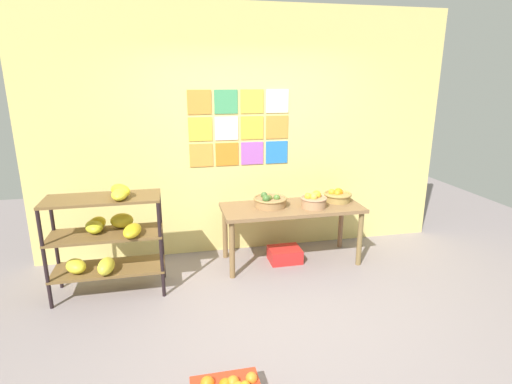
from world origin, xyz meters
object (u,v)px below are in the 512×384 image
(fruit_basket_left, at_px, (314,201))
(fruit_basket_centre, at_px, (337,196))
(fruit_basket_right, at_px, (270,201))
(banana_shelf_unit, at_px, (107,233))
(produce_crate_under_table, at_px, (285,255))
(display_table, at_px, (292,213))

(fruit_basket_left, distance_m, fruit_basket_centre, 0.40)
(fruit_basket_left, height_order, fruit_basket_right, fruit_basket_left)
(banana_shelf_unit, relative_size, fruit_basket_centre, 3.40)
(fruit_basket_centre, height_order, produce_crate_under_table, fruit_basket_centre)
(fruit_basket_right, bearing_deg, fruit_basket_centre, 2.12)
(display_table, relative_size, produce_crate_under_table, 4.33)
(display_table, distance_m, fruit_basket_centre, 0.61)
(banana_shelf_unit, height_order, display_table, banana_shelf_unit)
(display_table, bearing_deg, fruit_basket_centre, 7.36)
(fruit_basket_centre, bearing_deg, banana_shelf_unit, -171.43)
(banana_shelf_unit, height_order, fruit_basket_left, banana_shelf_unit)
(display_table, height_order, fruit_basket_left, fruit_basket_left)
(fruit_basket_left, height_order, fruit_basket_centre, fruit_basket_left)
(fruit_basket_right, xyz_separation_m, fruit_basket_centre, (0.84, 0.03, 0.00))
(banana_shelf_unit, distance_m, fruit_basket_centre, 2.61)
(fruit_basket_right, height_order, fruit_basket_centre, fruit_basket_right)
(fruit_basket_left, bearing_deg, banana_shelf_unit, -174.23)
(fruit_basket_centre, xyz_separation_m, produce_crate_under_table, (-0.66, -0.07, -0.67))
(display_table, height_order, fruit_basket_centre, fruit_basket_centre)
(banana_shelf_unit, relative_size, display_table, 0.70)
(banana_shelf_unit, xyz_separation_m, produce_crate_under_table, (1.92, 0.32, -0.56))
(fruit_basket_centre, bearing_deg, produce_crate_under_table, -174.36)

